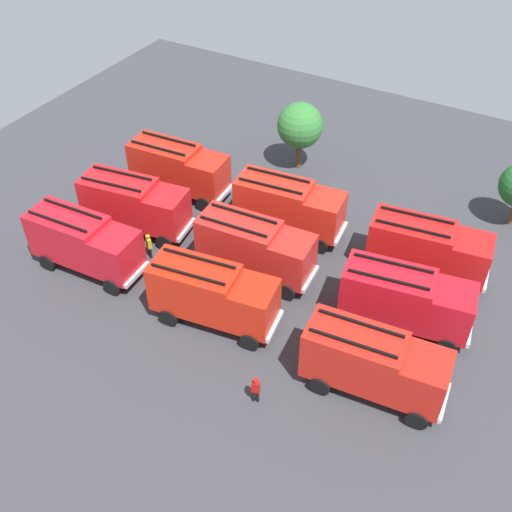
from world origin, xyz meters
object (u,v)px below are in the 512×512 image
object	(u,v)px
fire_truck_2	(374,362)
traffic_cone_1	(234,285)
fire_truck_3	(134,203)
fire_truck_6	(178,167)
fire_truck_5	(406,298)
firefighter_1	(149,245)
fire_truck_8	(428,248)
fire_truck_0	(84,242)
fire_truck_4	(255,247)
firefighter_0	(256,389)
fire_truck_7	(289,205)
traffic_cone_0	(124,190)
fire_truck_1	(213,293)
tree_0	(300,126)

from	to	relation	value
fire_truck_2	traffic_cone_1	bearing A→B (deg)	158.17
fire_truck_3	fire_truck_6	distance (m)	4.93
fire_truck_5	firefighter_1	size ratio (longest dim) A/B	4.37
traffic_cone_1	fire_truck_8	bearing A→B (deg)	35.81
fire_truck_0	fire_truck_6	size ratio (longest dim) A/B	1.00
firefighter_1	fire_truck_4	bearing A→B (deg)	137.48
fire_truck_8	firefighter_0	distance (m)	13.92
fire_truck_3	fire_truck_7	xyz separation A→B (m)	(8.89, 4.73, 0.00)
traffic_cone_0	fire_truck_0	bearing A→B (deg)	-66.55
fire_truck_1	fire_truck_6	xyz separation A→B (m)	(-8.90, 9.48, 0.00)
tree_0	fire_truck_8	bearing A→B (deg)	-30.72
fire_truck_0	fire_truck_1	size ratio (longest dim) A/B	0.98
fire_truck_8	firefighter_0	bearing A→B (deg)	-115.66
firefighter_0	traffic_cone_1	distance (m)	8.15
fire_truck_1	fire_truck_6	size ratio (longest dim) A/B	1.02
fire_truck_1	firefighter_1	size ratio (longest dim) A/B	4.35
fire_truck_0	fire_truck_3	bearing A→B (deg)	84.84
fire_truck_0	fire_truck_6	bearing A→B (deg)	85.81
fire_truck_1	fire_truck_7	size ratio (longest dim) A/B	1.01
fire_truck_2	tree_0	bearing A→B (deg)	121.06
fire_truck_4	traffic_cone_1	world-z (taller)	fire_truck_4
fire_truck_8	traffic_cone_1	distance (m)	11.78
fire_truck_4	tree_0	xyz separation A→B (m)	(-3.04, 12.14, 1.37)
fire_truck_0	traffic_cone_0	distance (m)	8.29
fire_truck_1	firefighter_0	xyz separation A→B (m)	(4.74, -3.63, -1.21)
fire_truck_0	fire_truck_1	xyz separation A→B (m)	(9.14, 0.06, 0.00)
fire_truck_4	traffic_cone_0	size ratio (longest dim) A/B	12.22
fire_truck_8	firefighter_0	world-z (taller)	fire_truck_8
fire_truck_1	fire_truck_7	world-z (taller)	same
firefighter_1	firefighter_0	bearing A→B (deg)	91.97
fire_truck_6	firefighter_0	distance (m)	18.95
fire_truck_8	traffic_cone_0	xyz separation A→B (m)	(-21.47, -2.18, -1.85)
fire_truck_7	traffic_cone_1	distance (m)	6.80
fire_truck_2	firefighter_0	bearing A→B (deg)	-149.08
fire_truck_5	firefighter_0	size ratio (longest dim) A/B	4.45
fire_truck_4	firefighter_0	distance (m)	9.53
fire_truck_4	fire_truck_8	world-z (taller)	same
fire_truck_3	fire_truck_6	world-z (taller)	same
fire_truck_5	firefighter_0	distance (m)	9.70
fire_truck_4	firefighter_1	size ratio (longest dim) A/B	4.28
fire_truck_3	fire_truck_2	bearing A→B (deg)	-22.83
firefighter_0	firefighter_1	size ratio (longest dim) A/B	0.98
fire_truck_1	firefighter_1	bearing A→B (deg)	149.83
fire_truck_8	tree_0	size ratio (longest dim) A/B	1.42
firefighter_1	tree_0	xyz separation A→B (m)	(3.53, 14.07, 2.56)
fire_truck_6	traffic_cone_0	xyz separation A→B (m)	(-3.46, -2.12, -1.85)
fire_truck_4	firefighter_1	bearing A→B (deg)	-167.35
fire_truck_7	traffic_cone_0	world-z (taller)	fire_truck_7
fire_truck_1	fire_truck_6	bearing A→B (deg)	125.25
fire_truck_2	fire_truck_3	size ratio (longest dim) A/B	0.99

